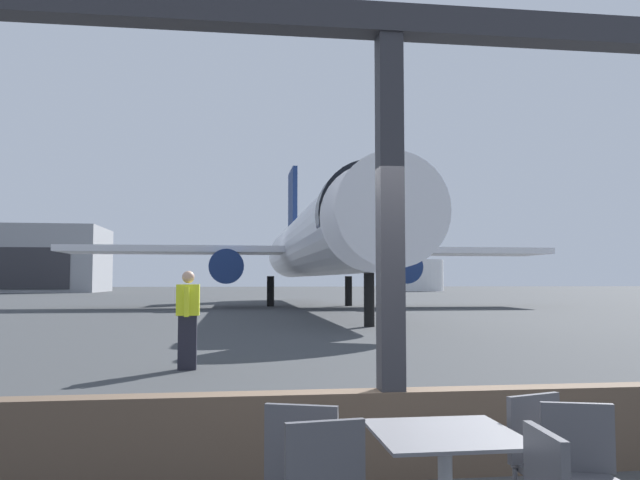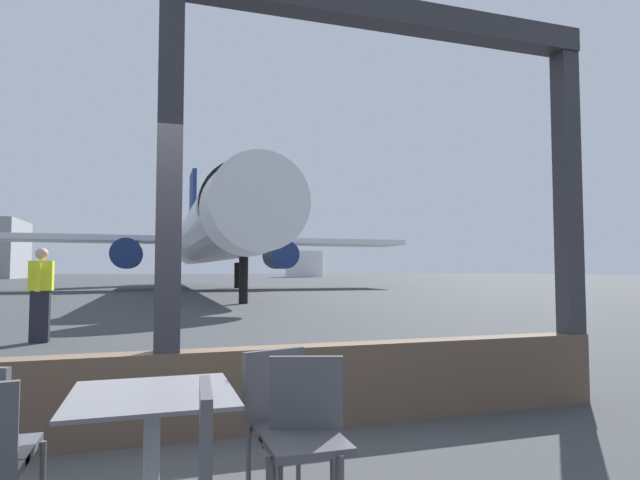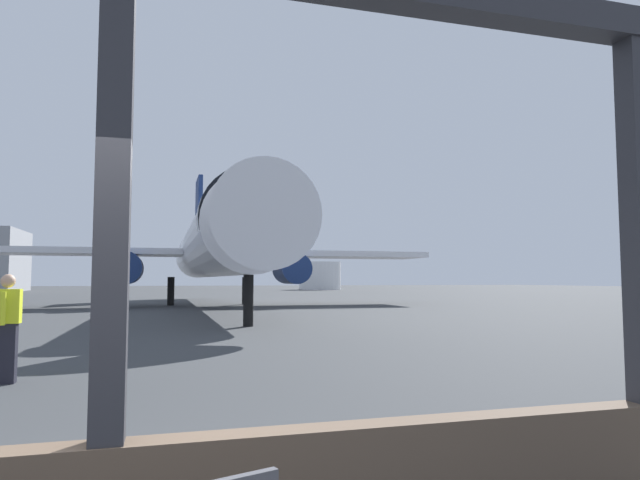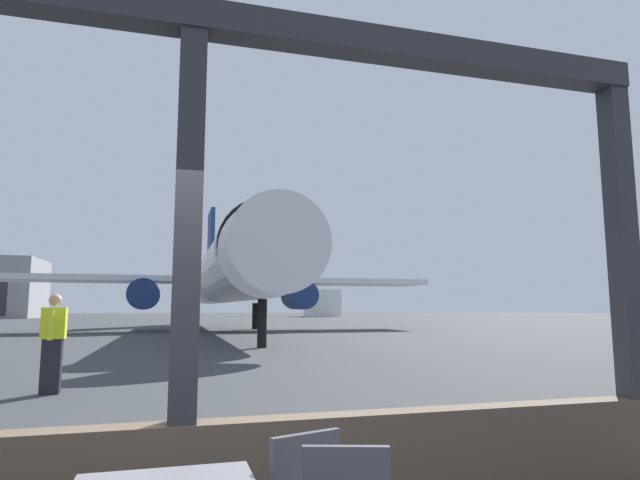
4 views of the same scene
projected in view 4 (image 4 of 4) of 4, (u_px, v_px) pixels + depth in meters
The scene contains 5 objects.
ground_plane at pixel (172, 327), 41.83m from camera, with size 220.00×220.00×0.00m, color #383A3D.
window_frame at pixel (185, 330), 3.81m from camera, with size 8.19×0.24×3.86m.
airplane at pixel (227, 274), 33.59m from camera, with size 28.64×34.99×10.43m.
ground_crew_worker at pixel (53, 342), 9.30m from camera, with size 0.40×0.57×1.74m.
fuel_storage_tank at pixel (323, 303), 91.49m from camera, with size 6.92×6.92×4.55m, color white.
Camera 4 is at (-0.10, -3.98, 1.50)m, focal length 29.58 mm.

